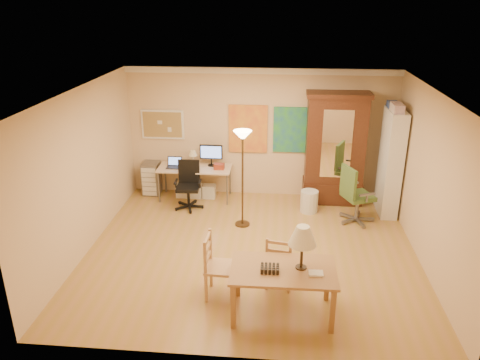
# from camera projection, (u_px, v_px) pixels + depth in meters

# --- Properties ---
(floor) EXTENTS (5.50, 5.50, 0.00)m
(floor) POSITION_uv_depth(u_px,v_px,m) (251.00, 251.00, 7.90)
(floor) COLOR #AA853C
(floor) RESTS_ON ground
(crown_molding) EXTENTS (5.50, 0.08, 0.12)m
(crown_molding) POSITION_uv_depth(u_px,v_px,m) (261.00, 71.00, 9.20)
(crown_molding) COLOR white
(crown_molding) RESTS_ON floor
(corkboard) EXTENTS (0.90, 0.04, 0.62)m
(corkboard) POSITION_uv_depth(u_px,v_px,m) (163.00, 125.00, 9.80)
(corkboard) COLOR tan
(corkboard) RESTS_ON floor
(art_panel_left) EXTENTS (0.80, 0.04, 1.00)m
(art_panel_left) POSITION_uv_depth(u_px,v_px,m) (248.00, 129.00, 9.67)
(art_panel_left) COLOR yellow
(art_panel_left) RESTS_ON floor
(art_panel_right) EXTENTS (0.75, 0.04, 0.95)m
(art_panel_right) POSITION_uv_depth(u_px,v_px,m) (292.00, 130.00, 9.60)
(art_panel_right) COLOR #236A8D
(art_panel_right) RESTS_ON floor
(dining_table) EXTENTS (1.39, 0.85, 1.30)m
(dining_table) POSITION_uv_depth(u_px,v_px,m) (290.00, 260.00, 6.07)
(dining_table) COLOR olive
(dining_table) RESTS_ON floor
(ladder_chair_back) EXTENTS (0.45, 0.43, 0.84)m
(ladder_chair_back) POSITION_uv_depth(u_px,v_px,m) (280.00, 263.00, 6.81)
(ladder_chair_back) COLOR #AC764E
(ladder_chair_back) RESTS_ON floor
(ladder_chair_left) EXTENTS (0.44, 0.46, 0.95)m
(ladder_chair_left) POSITION_uv_depth(u_px,v_px,m) (219.00, 268.00, 6.60)
(ladder_chair_left) COLOR #AC764E
(ladder_chair_left) RESTS_ON floor
(torchiere_lamp) EXTENTS (0.33, 0.33, 1.83)m
(torchiere_lamp) POSITION_uv_depth(u_px,v_px,m) (243.00, 150.00, 8.27)
(torchiere_lamp) COLOR #41301A
(torchiere_lamp) RESTS_ON floor
(computer_desk) EXTENTS (1.52, 0.66, 1.15)m
(computer_desk) POSITION_uv_depth(u_px,v_px,m) (197.00, 179.00, 9.85)
(computer_desk) COLOR #BEAB8B
(computer_desk) RESTS_ON floor
(office_chair_black) EXTENTS (0.60, 0.60, 0.97)m
(office_chair_black) POSITION_uv_depth(u_px,v_px,m) (189.00, 196.00, 9.43)
(office_chair_black) COLOR black
(office_chair_black) RESTS_ON floor
(office_chair_green) EXTENTS (0.69, 0.69, 1.12)m
(office_chair_green) POSITION_uv_depth(u_px,v_px,m) (355.00, 207.00, 8.83)
(office_chair_green) COLOR slate
(office_chair_green) RESTS_ON floor
(drawer_cart) EXTENTS (0.35, 0.42, 0.70)m
(drawer_cart) POSITION_uv_depth(u_px,v_px,m) (151.00, 178.00, 10.08)
(drawer_cart) COLOR slate
(drawer_cart) RESTS_ON floor
(armoire) EXTENTS (1.24, 0.59, 2.29)m
(armoire) POSITION_uv_depth(u_px,v_px,m) (334.00, 156.00, 9.47)
(armoire) COLOR #36180E
(armoire) RESTS_ON floor
(bookshelf) EXTENTS (0.31, 0.82, 2.06)m
(bookshelf) POSITION_uv_depth(u_px,v_px,m) (390.00, 163.00, 8.97)
(bookshelf) COLOR white
(bookshelf) RESTS_ON floor
(wastebin) EXTENTS (0.35, 0.35, 0.44)m
(wastebin) POSITION_uv_depth(u_px,v_px,m) (309.00, 201.00, 9.27)
(wastebin) COLOR silver
(wastebin) RESTS_ON floor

